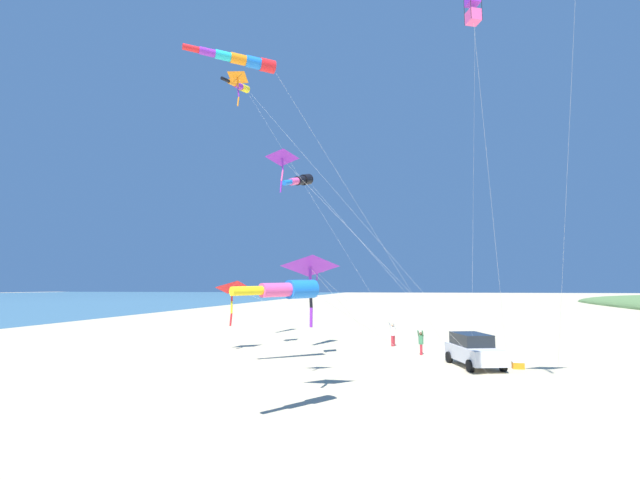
{
  "coord_description": "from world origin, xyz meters",
  "views": [
    {
      "loc": [
        -2.26,
        -32.74,
        4.58
      ],
      "look_at": [
        -6.62,
        -9.51,
        7.11
      ],
      "focal_mm": 24.4,
      "sensor_mm": 36.0,
      "label": 1
    }
  ],
  "objects_px": {
    "kite_windsock_small_distant": "(301,180)",
    "kite_windsock_checkered_midright": "(243,60)",
    "cooler_box": "(518,365)",
    "kite_delta_blue_topmost": "(283,159)",
    "kite_windsock_green_low_center": "(239,86)",
    "parked_car": "(473,350)",
    "kite_delta_rainbow_low_near": "(232,288)",
    "kite_box_long_streamer_left": "(473,9)",
    "person_child_green_jacket": "(421,341)",
    "kite_delta_striped_overhead": "(317,272)",
    "kite_windsock_orange_high_right": "(288,290)",
    "kite_delta_teal_far_right": "(310,267)",
    "person_adult_flyer": "(393,332)",
    "kite_delta_long_streamer_right": "(238,79)"
  },
  "relations": [
    {
      "from": "kite_windsock_orange_high_right",
      "to": "person_child_green_jacket",
      "type": "bearing_deg",
      "value": 71.76
    },
    {
      "from": "kite_windsock_small_distant",
      "to": "kite_windsock_orange_high_right",
      "type": "distance_m",
      "value": 16.55
    },
    {
      "from": "cooler_box",
      "to": "kite_delta_rainbow_low_near",
      "type": "bearing_deg",
      "value": 168.87
    },
    {
      "from": "person_adult_flyer",
      "to": "kite_windsock_small_distant",
      "type": "height_order",
      "value": "kite_windsock_small_distant"
    },
    {
      "from": "parked_car",
      "to": "kite_delta_striped_overhead",
      "type": "xyz_separation_m",
      "value": [
        -9.46,
        1.47,
        4.58
      ]
    },
    {
      "from": "kite_delta_teal_far_right",
      "to": "kite_windsock_checkered_midright",
      "type": "xyz_separation_m",
      "value": [
        -3.75,
        1.36,
        10.47
      ]
    },
    {
      "from": "cooler_box",
      "to": "parked_car",
      "type": "bearing_deg",
      "value": 173.19
    },
    {
      "from": "person_adult_flyer",
      "to": "kite_box_long_streamer_left",
      "type": "height_order",
      "value": "kite_box_long_streamer_left"
    },
    {
      "from": "person_adult_flyer",
      "to": "kite_delta_rainbow_low_near",
      "type": "height_order",
      "value": "kite_delta_rainbow_low_near"
    },
    {
      "from": "kite_box_long_streamer_left",
      "to": "kite_delta_blue_topmost",
      "type": "bearing_deg",
      "value": 162.63
    },
    {
      "from": "person_child_green_jacket",
      "to": "kite_windsock_orange_high_right",
      "type": "distance_m",
      "value": 16.84
    },
    {
      "from": "kite_windsock_small_distant",
      "to": "person_adult_flyer",
      "type": "bearing_deg",
      "value": 40.26
    },
    {
      "from": "parked_car",
      "to": "kite_delta_rainbow_low_near",
      "type": "height_order",
      "value": "kite_delta_rainbow_low_near"
    },
    {
      "from": "kite_delta_teal_far_right",
      "to": "kite_windsock_orange_high_right",
      "type": "height_order",
      "value": "kite_delta_teal_far_right"
    },
    {
      "from": "cooler_box",
      "to": "kite_delta_long_streamer_right",
      "type": "bearing_deg",
      "value": -179.85
    },
    {
      "from": "cooler_box",
      "to": "kite_delta_blue_topmost",
      "type": "xyz_separation_m",
      "value": [
        -11.58,
        -7.6,
        10.2
      ]
    },
    {
      "from": "kite_delta_striped_overhead",
      "to": "kite_windsock_green_low_center",
      "type": "relative_size",
      "value": 0.27
    },
    {
      "from": "kite_delta_long_streamer_right",
      "to": "cooler_box",
      "type": "bearing_deg",
      "value": 0.15
    },
    {
      "from": "cooler_box",
      "to": "kite_box_long_streamer_left",
      "type": "relative_size",
      "value": 0.04
    },
    {
      "from": "parked_car",
      "to": "kite_delta_teal_far_right",
      "type": "height_order",
      "value": "kite_delta_teal_far_right"
    },
    {
      "from": "parked_car",
      "to": "kite_box_long_streamer_left",
      "type": "xyz_separation_m",
      "value": [
        -1.11,
        -10.43,
        14.13
      ]
    },
    {
      "from": "cooler_box",
      "to": "kite_windsock_orange_high_right",
      "type": "bearing_deg",
      "value": -131.67
    },
    {
      "from": "kite_windsock_small_distant",
      "to": "kite_delta_blue_topmost",
      "type": "xyz_separation_m",
      "value": [
        1.63,
        -10.49,
        -1.64
      ]
    },
    {
      "from": "kite_windsock_checkered_midright",
      "to": "kite_delta_blue_topmost",
      "type": "distance_m",
      "value": 6.01
    },
    {
      "from": "parked_car",
      "to": "kite_box_long_streamer_left",
      "type": "distance_m",
      "value": 17.6
    },
    {
      "from": "parked_car",
      "to": "kite_delta_long_streamer_right",
      "type": "bearing_deg",
      "value": -178.73
    },
    {
      "from": "person_adult_flyer",
      "to": "kite_delta_striped_overhead",
      "type": "bearing_deg",
      "value": -126.65
    },
    {
      "from": "kite_delta_blue_topmost",
      "to": "kite_box_long_streamer_left",
      "type": "bearing_deg",
      "value": -17.37
    },
    {
      "from": "kite_delta_teal_far_right",
      "to": "kite_windsock_checkered_midright",
      "type": "relative_size",
      "value": 0.76
    },
    {
      "from": "cooler_box",
      "to": "person_child_green_jacket",
      "type": "height_order",
      "value": "person_child_green_jacket"
    },
    {
      "from": "person_adult_flyer",
      "to": "kite_windsock_orange_high_right",
      "type": "xyz_separation_m",
      "value": [
        -3.2,
        -19.63,
        3.42
      ]
    },
    {
      "from": "kite_delta_striped_overhead",
      "to": "kite_windsock_orange_high_right",
      "type": "bearing_deg",
      "value": -83.46
    },
    {
      "from": "kite_delta_rainbow_low_near",
      "to": "kite_windsock_orange_high_right",
      "type": "relative_size",
      "value": 0.6
    },
    {
      "from": "kite_delta_striped_overhead",
      "to": "kite_windsock_small_distant",
      "type": "height_order",
      "value": "kite_windsock_small_distant"
    },
    {
      "from": "parked_car",
      "to": "kite_delta_rainbow_low_near",
      "type": "relative_size",
      "value": 0.44
    },
    {
      "from": "kite_box_long_streamer_left",
      "to": "kite_windsock_small_distant",
      "type": "relative_size",
      "value": 1.23
    },
    {
      "from": "cooler_box",
      "to": "kite_delta_long_streamer_right",
      "type": "xyz_separation_m",
      "value": [
        -16.88,
        -0.04,
        18.29
      ]
    },
    {
      "from": "person_child_green_jacket",
      "to": "kite_delta_rainbow_low_near",
      "type": "relative_size",
      "value": 0.16
    },
    {
      "from": "person_adult_flyer",
      "to": "kite_box_long_streamer_left",
      "type": "relative_size",
      "value": 0.12
    },
    {
      "from": "kite_delta_long_streamer_right",
      "to": "kite_box_long_streamer_left",
      "type": "relative_size",
      "value": 1.2
    },
    {
      "from": "person_adult_flyer",
      "to": "kite_delta_striped_overhead",
      "type": "distance_m",
      "value": 9.1
    },
    {
      "from": "kite_windsock_small_distant",
      "to": "kite_windsock_checkered_midright",
      "type": "relative_size",
      "value": 0.79
    },
    {
      "from": "kite_delta_striped_overhead",
      "to": "kite_delta_rainbow_low_near",
      "type": "distance_m",
      "value": 7.05
    },
    {
      "from": "kite_delta_long_streamer_right",
      "to": "kite_delta_blue_topmost",
      "type": "relative_size",
      "value": 1.75
    },
    {
      "from": "kite_delta_long_streamer_right",
      "to": "kite_windsock_orange_high_right",
      "type": "distance_m",
      "value": 19.31
    },
    {
      "from": "kite_box_long_streamer_left",
      "to": "kite_windsock_checkered_midright",
      "type": "xyz_separation_m",
      "value": [
        -10.5,
        3.34,
        0.8
      ]
    },
    {
      "from": "kite_box_long_streamer_left",
      "to": "person_child_green_jacket",
      "type": "bearing_deg",
      "value": 96.73
    },
    {
      "from": "parked_car",
      "to": "cooler_box",
      "type": "xyz_separation_m",
      "value": [
        2.32,
        -0.28,
        -0.74
      ]
    },
    {
      "from": "kite_windsock_green_low_center",
      "to": "kite_windsock_small_distant",
      "type": "bearing_deg",
      "value": -29.67
    },
    {
      "from": "kite_windsock_small_distant",
      "to": "kite_windsock_green_low_center",
      "type": "bearing_deg",
      "value": 150.33
    }
  ]
}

